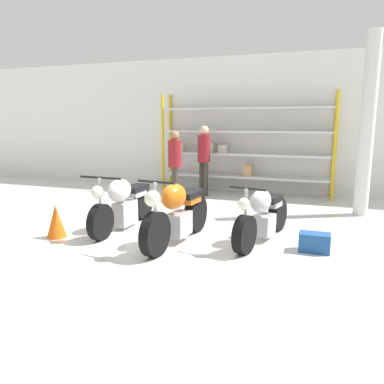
{
  "coord_description": "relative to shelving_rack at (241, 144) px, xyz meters",
  "views": [
    {
      "loc": [
        2.08,
        -5.52,
        1.88
      ],
      "look_at": [
        0.0,
        0.4,
        0.7
      ],
      "focal_mm": 35.0,
      "sensor_mm": 36.0,
      "label": 1
    }
  ],
  "objects": [
    {
      "name": "support_pillar",
      "position": [
        2.86,
        -1.59,
        0.5
      ],
      "size": [
        0.28,
        0.28,
        3.6
      ],
      "color": "silver",
      "rests_on": "ground_plane"
    },
    {
      "name": "person_browsing",
      "position": [
        -1.27,
        -1.5,
        -0.32
      ],
      "size": [
        0.43,
        0.43,
        1.67
      ],
      "rotation": [
        0.0,
        0.0,
        3.58
      ],
      "color": "#38332D",
      "rests_on": "ground_plane"
    },
    {
      "name": "motorcycle_orange",
      "position": [
        -0.02,
        -4.52,
        -0.81
      ],
      "size": [
        0.58,
        2.0,
        1.08
      ],
      "rotation": [
        0.0,
        0.0,
        -1.68
      ],
      "color": "black",
      "rests_on": "ground_plane"
    },
    {
      "name": "motorcycle_silver",
      "position": [
        1.23,
        -3.97,
        -0.88
      ],
      "size": [
        0.71,
        1.95,
        0.97
      ],
      "rotation": [
        0.0,
        0.0,
        -1.79
      ],
      "color": "black",
      "rests_on": "ground_plane"
    },
    {
      "name": "ground_plane",
      "position": [
        -0.0,
        -4.25,
        -1.3
      ],
      "size": [
        30.0,
        30.0,
        0.0
      ],
      "primitive_type": "plane",
      "color": "silver"
    },
    {
      "name": "traffic_cone",
      "position": [
        -2.01,
        -4.9,
        -1.02
      ],
      "size": [
        0.32,
        0.32,
        0.55
      ],
      "color": "orange",
      "rests_on": "ground_plane"
    },
    {
      "name": "back_wall",
      "position": [
        -0.0,
        0.36,
        0.5
      ],
      "size": [
        30.0,
        0.08,
        3.6
      ],
      "color": "white",
      "rests_on": "ground_plane"
    },
    {
      "name": "toolbox",
      "position": [
        2.03,
        -4.23,
        -1.16
      ],
      "size": [
        0.44,
        0.26,
        0.28
      ],
      "color": "#1E4C8C",
      "rests_on": "ground_plane"
    },
    {
      "name": "shelving_rack",
      "position": [
        0.0,
        0.0,
        0.0
      ],
      "size": [
        4.52,
        0.63,
        2.61
      ],
      "color": "gold",
      "rests_on": "ground_plane"
    },
    {
      "name": "person_near_rack",
      "position": [
        -0.8,
        -0.67,
        -0.24
      ],
      "size": [
        0.45,
        0.45,
        1.78
      ],
      "rotation": [
        0.0,
        0.0,
        4.03
      ],
      "color": "#38332D",
      "rests_on": "ground_plane"
    },
    {
      "name": "motorcycle_white",
      "position": [
        -1.22,
        -4.07,
        -0.83
      ],
      "size": [
        0.75,
        2.03,
        1.03
      ],
      "rotation": [
        0.0,
        0.0,
        -1.59
      ],
      "color": "black",
      "rests_on": "ground_plane"
    }
  ]
}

